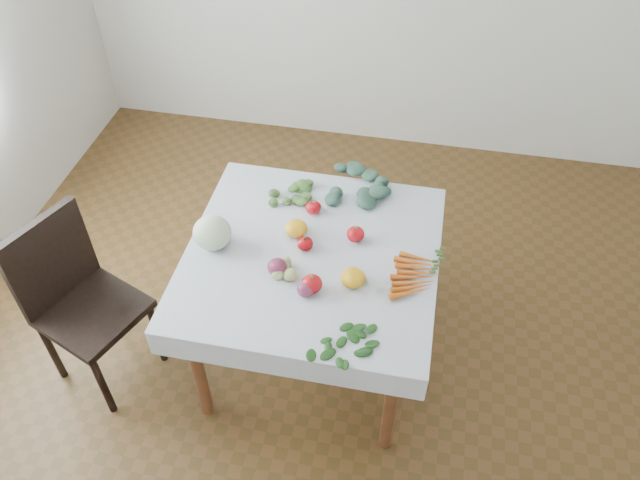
% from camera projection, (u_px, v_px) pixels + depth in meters
% --- Properties ---
extents(ground, '(4.00, 4.00, 0.00)m').
position_uv_depth(ground, '(313.00, 351.00, 3.32)').
color(ground, brown).
extents(table, '(1.00, 1.00, 0.75)m').
position_uv_depth(table, '(312.00, 269.00, 2.86)').
color(table, brown).
rests_on(table, ground).
extents(tablecloth, '(1.12, 1.12, 0.01)m').
position_uv_depth(tablecloth, '(312.00, 254.00, 2.79)').
color(tablecloth, white).
rests_on(tablecloth, table).
extents(chair, '(0.55, 0.55, 0.93)m').
position_uv_depth(chair, '(76.00, 293.00, 2.91)').
color(chair, black).
rests_on(chair, ground).
extents(cabbage, '(0.19, 0.19, 0.15)m').
position_uv_depth(cabbage, '(212.00, 233.00, 2.77)').
color(cabbage, '#E1F3CC').
rests_on(cabbage, tablecloth).
extents(tomato_a, '(0.08, 0.08, 0.06)m').
position_uv_depth(tomato_a, '(313.00, 208.00, 2.96)').
color(tomato_a, '#B50C13').
rests_on(tomato_a, tablecloth).
extents(tomato_b, '(0.08, 0.08, 0.06)m').
position_uv_depth(tomato_b, '(305.00, 244.00, 2.79)').
color(tomato_b, '#B50C13').
rests_on(tomato_b, tablecloth).
extents(tomato_c, '(0.09, 0.09, 0.07)m').
position_uv_depth(tomato_c, '(356.00, 234.00, 2.83)').
color(tomato_c, '#B50C13').
rests_on(tomato_c, tablecloth).
extents(tomato_d, '(0.12, 0.12, 0.08)m').
position_uv_depth(tomato_d, '(312.00, 284.00, 2.61)').
color(tomato_d, '#B50C13').
rests_on(tomato_d, tablecloth).
extents(heirloom_back, '(0.13, 0.13, 0.07)m').
position_uv_depth(heirloom_back, '(296.00, 228.00, 2.85)').
color(heirloom_back, yellow).
rests_on(heirloom_back, tablecloth).
extents(heirloom_front, '(0.11, 0.11, 0.08)m').
position_uv_depth(heirloom_front, '(353.00, 278.00, 2.64)').
color(heirloom_front, yellow).
rests_on(heirloom_front, tablecloth).
extents(onion_a, '(0.09, 0.09, 0.07)m').
position_uv_depth(onion_a, '(277.00, 267.00, 2.68)').
color(onion_a, '#5B1A39').
rests_on(onion_a, tablecloth).
extents(onion_b, '(0.10, 0.10, 0.06)m').
position_uv_depth(onion_b, '(306.00, 289.00, 2.60)').
color(onion_b, '#5B1A39').
rests_on(onion_b, tablecloth).
extents(tomatillo_cluster, '(0.16, 0.10, 0.05)m').
position_uv_depth(tomatillo_cluster, '(277.00, 267.00, 2.70)').
color(tomatillo_cluster, '#AAB669').
rests_on(tomatillo_cluster, tablecloth).
extents(carrot_bunch, '(0.19, 0.29, 0.03)m').
position_uv_depth(carrot_bunch, '(415.00, 275.00, 2.68)').
color(carrot_bunch, '#DB5518').
rests_on(carrot_bunch, tablecloth).
extents(kale_bunch, '(0.32, 0.32, 0.05)m').
position_uv_depth(kale_bunch, '(371.00, 187.00, 3.08)').
color(kale_bunch, '#345546').
rests_on(kale_bunch, tablecloth).
extents(basil_bunch, '(0.27, 0.20, 0.01)m').
position_uv_depth(basil_bunch, '(341.00, 342.00, 2.44)').
color(basil_bunch, '#174816').
rests_on(basil_bunch, tablecloth).
extents(dill_bunch, '(0.25, 0.24, 0.03)m').
position_uv_depth(dill_bunch, '(290.00, 191.00, 3.07)').
color(dill_bunch, '#4A7937').
rests_on(dill_bunch, tablecloth).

